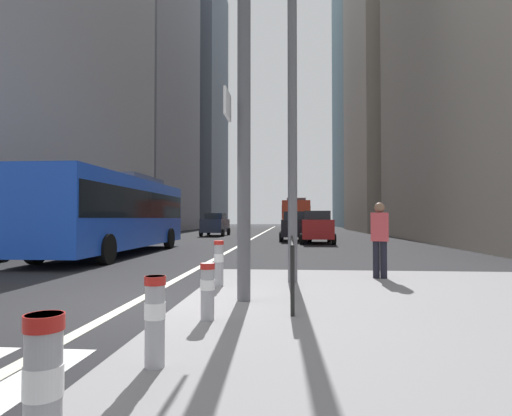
{
  "coord_description": "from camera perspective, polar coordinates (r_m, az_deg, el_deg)",
  "views": [
    {
      "loc": [
        2.76,
        -7.0,
        1.5
      ],
      "look_at": [
        -0.81,
        36.96,
        2.59
      ],
      "focal_mm": 29.24,
      "sensor_mm": 36.0,
      "label": 1
    }
  ],
  "objects": [
    {
      "name": "car_receding_near",
      "position": [
        27.86,
        5.38,
        -2.47
      ],
      "size": [
        2.06,
        4.14,
        1.94
      ],
      "color": "black",
      "rests_on": "ground"
    },
    {
      "name": "car_oncoming_mid",
      "position": [
        27.76,
        -17.05,
        -2.41
      ],
      "size": [
        2.17,
        4.46,
        1.94
      ],
      "color": "silver",
      "rests_on": "ground"
    },
    {
      "name": "car_oncoming_far",
      "position": [
        36.03,
        -5.57,
        -2.23
      ],
      "size": [
        2.08,
        4.47,
        1.94
      ],
      "color": "#232838",
      "rests_on": "ground"
    },
    {
      "name": "lane_centre_line",
      "position": [
        37.14,
        0.38,
        -3.73
      ],
      "size": [
        0.2,
        80.0,
        0.01
      ],
      "primitive_type": "cube",
      "color": "beige",
      "rests_on": "ground"
    },
    {
      "name": "street_lamp_post",
      "position": [
        9.67,
        4.98,
        21.59
      ],
      "size": [
        5.5,
        0.32,
        8.0
      ],
      "color": "#56565B",
      "rests_on": "median_island"
    },
    {
      "name": "city_bus_red_distant",
      "position": [
        64.25,
        5.32,
        -1.11
      ],
      "size": [
        2.86,
        11.52,
        3.4
      ],
      "color": "red",
      "rests_on": "ground"
    },
    {
      "name": "bollard_front",
      "position": [
        2.51,
        -27.1,
        -21.52
      ],
      "size": [
        0.2,
        0.2,
        0.87
      ],
      "color": "#99999E",
      "rests_on": "median_island"
    },
    {
      "name": "office_tower_left_far",
      "position": [
        76.06,
        -10.1,
        13.94
      ],
      "size": [
        13.8,
        17.12,
        43.25
      ],
      "primitive_type": "cube",
      "color": "slate",
      "rests_on": "ground"
    },
    {
      "name": "office_tower_right_far",
      "position": [
        78.16,
        15.51,
        15.39
      ],
      "size": [
        11.75,
        18.52,
        48.08
      ],
      "primitive_type": "cube",
      "color": "slate",
      "rests_on": "ground"
    },
    {
      "name": "ground_plane",
      "position": [
        27.19,
        -1.2,
        -4.59
      ],
      "size": [
        160.0,
        160.0,
        0.0
      ],
      "primitive_type": "plane",
      "color": "black"
    },
    {
      "name": "bollard_right",
      "position": [
        5.69,
        -6.65,
        -10.82
      ],
      "size": [
        0.2,
        0.2,
        0.76
      ],
      "color": "#99999E",
      "rests_on": "median_island"
    },
    {
      "name": "traffic_signal_gantry",
      "position": [
        7.9,
        -18.88,
        18.14
      ],
      "size": [
        6.64,
        0.65,
        6.0
      ],
      "color": "#515156",
      "rests_on": "median_island"
    },
    {
      "name": "bollard_left",
      "position": [
        4.03,
        -13.66,
        -14.19
      ],
      "size": [
        0.2,
        0.2,
        0.83
      ],
      "color": "#99999E",
      "rests_on": "median_island"
    },
    {
      "name": "bollard_back",
      "position": [
        8.39,
        -5.1,
        -7.22
      ],
      "size": [
        0.2,
        0.2,
        0.91
      ],
      "color": "#99999E",
      "rests_on": "median_island"
    },
    {
      "name": "city_bus_red_receding",
      "position": [
        42.12,
        5.6,
        -0.96
      ],
      "size": [
        2.92,
        10.89,
        3.4
      ],
      "color": "red",
      "rests_on": "ground"
    },
    {
      "name": "office_tower_left_mid",
      "position": [
        56.34,
        -16.18,
        20.21
      ],
      "size": [
        11.8,
        19.5,
        44.44
      ],
      "primitive_type": "cube",
      "color": "gray",
      "rests_on": "ground"
    },
    {
      "name": "city_bus_blue_oncoming",
      "position": [
        18.16,
        -18.54,
        -0.29
      ],
      "size": [
        2.76,
        11.33,
        3.4
      ],
      "color": "blue",
      "rests_on": "ground"
    },
    {
      "name": "median_island",
      "position": [
        6.75,
        29.3,
        -13.45
      ],
      "size": [
        9.0,
        10.0,
        0.15
      ],
      "primitive_type": "cube",
      "color": "gray",
      "rests_on": "ground"
    },
    {
      "name": "office_tower_right_mid",
      "position": [
        54.11,
        20.43,
        15.16
      ],
      "size": [
        13.46,
        17.22,
        33.72
      ],
      "primitive_type": "cube",
      "color": "gray",
      "rests_on": "ground"
    },
    {
      "name": "car_receding_far",
      "position": [
        25.38,
        8.23,
        -2.57
      ],
      "size": [
        2.05,
        4.03,
        1.94
      ],
      "color": "maroon",
      "rests_on": "ground"
    },
    {
      "name": "pedestrian_railing",
      "position": [
        7.69,
        4.93,
        -6.22
      ],
      "size": [
        0.06,
        3.75,
        0.98
      ],
      "color": "black",
      "rests_on": "median_island"
    },
    {
      "name": "pedestrian_waiting",
      "position": [
        9.82,
        16.58,
        -3.7
      ],
      "size": [
        0.43,
        0.33,
        1.71
      ],
      "color": "black",
      "rests_on": "median_island"
    }
  ]
}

